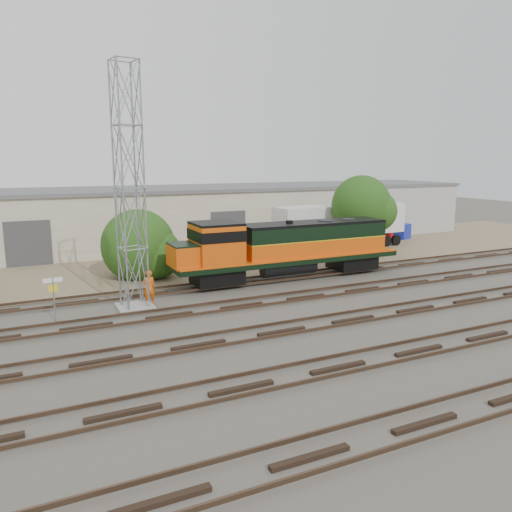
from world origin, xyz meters
name	(u,v)px	position (x,y,z in m)	size (l,w,h in m)	color
ground	(320,305)	(0.00, 0.00, 0.00)	(140.00, 140.00, 0.00)	#47423A
dirt_strip	(220,257)	(0.00, 15.00, 0.01)	(80.00, 16.00, 0.02)	#726047
tracks	(353,319)	(0.00, -3.00, 0.08)	(80.00, 20.40, 0.28)	black
warehouse	(189,215)	(0.04, 22.98, 2.65)	(58.40, 10.40, 5.30)	beige
locomotive	(285,247)	(1.11, 6.00, 2.20)	(15.82, 2.77, 3.80)	black
signal_tower	(130,193)	(-9.26, 3.64, 6.14)	(1.86, 1.86, 12.59)	gray
sign_post	(53,291)	(-13.24, 3.26, 1.56)	(0.91, 0.14, 2.23)	gray
worker	(149,287)	(-8.37, 4.18, 0.96)	(0.70, 0.46, 1.92)	#E55C0C
semi_trailer	(344,221)	(11.42, 14.05, 2.47)	(12.89, 3.31, 3.93)	silver
dumpster_blue	(401,231)	(19.95, 16.30, 0.75)	(1.60, 1.50, 1.50)	#16259C
dumpster_red	(394,231)	(19.65, 16.88, 0.70)	(1.50, 1.40, 1.40)	maroon
tree_mid	(143,248)	(-7.18, 10.65, 2.04)	(5.15, 4.90, 4.90)	#382619
tree_east	(365,207)	(11.32, 11.03, 4.01)	(5.11, 4.87, 6.57)	#382619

